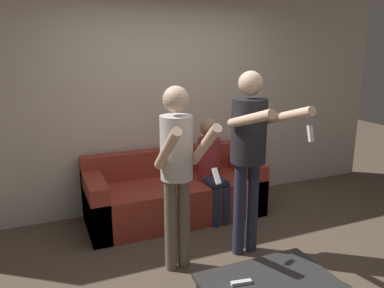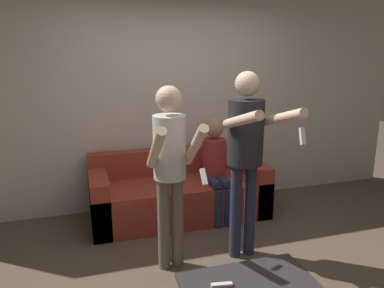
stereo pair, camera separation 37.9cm
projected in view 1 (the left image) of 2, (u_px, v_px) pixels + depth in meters
ground_plane at (231, 274)px, 3.36m from camera, size 14.00×14.00×0.00m
wall_back at (165, 100)px, 4.60m from camera, size 6.40×0.06×2.70m
couch at (175, 194)px, 4.46m from camera, size 2.06×0.81×0.77m
person_standing_left at (177, 162)px, 3.20m from camera, size 0.40×0.64×1.67m
person_standing_right at (250, 143)px, 3.44m from camera, size 0.45×0.81×1.77m
person_seated at (212, 164)px, 4.36m from camera, size 0.27×0.51×1.19m
coffee_table at (270, 286)px, 2.69m from camera, size 0.96×0.62×0.34m
remote_on_table at (241, 283)px, 2.65m from camera, size 0.15×0.06×0.02m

